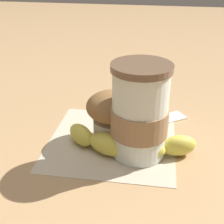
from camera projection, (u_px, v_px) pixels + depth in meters
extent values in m
plane|color=tan|center=(112.00, 141.00, 0.53)|extent=(3.00, 3.00, 0.00)
cube|color=beige|center=(112.00, 141.00, 0.53)|extent=(0.22, 0.22, 0.00)
cylinder|color=silver|center=(140.00, 114.00, 0.47)|extent=(0.08, 0.08, 0.14)
cylinder|color=brown|center=(142.00, 67.00, 0.44)|extent=(0.09, 0.09, 0.01)
cylinder|color=#997551|center=(139.00, 121.00, 0.48)|extent=(0.09, 0.09, 0.04)
cylinder|color=white|center=(113.00, 129.00, 0.53)|extent=(0.07, 0.07, 0.04)
ellipsoid|color=olive|center=(113.00, 106.00, 0.51)|extent=(0.09, 0.09, 0.05)
ellipsoid|color=#D6CC4C|center=(81.00, 135.00, 0.52)|extent=(0.06, 0.06, 0.03)
ellipsoid|color=#D6CC4C|center=(109.00, 144.00, 0.49)|extent=(0.07, 0.06, 0.03)
ellipsoid|color=#D6CC4C|center=(144.00, 148.00, 0.48)|extent=(0.07, 0.04, 0.03)
ellipsoid|color=#D6CC4C|center=(179.00, 146.00, 0.49)|extent=(0.06, 0.04, 0.03)
cube|color=white|center=(172.00, 117.00, 0.61)|extent=(0.06, 0.05, 0.01)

